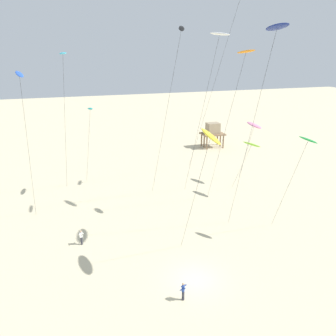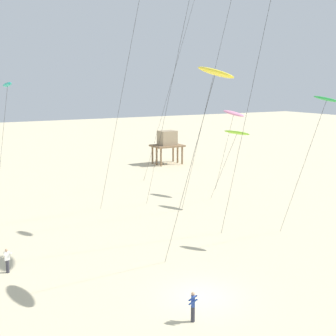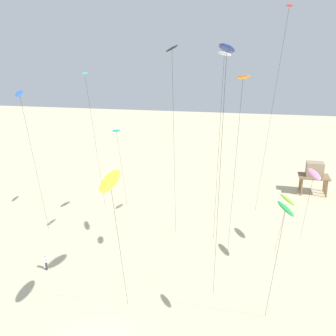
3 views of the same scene
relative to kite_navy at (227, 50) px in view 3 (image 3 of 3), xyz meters
name	(u,v)px [view 3 (image 3 of 3)]	position (x,y,z in m)	size (l,w,h in m)	color
kite_navy	(227,50)	(0.00, 0.00, 0.00)	(1.37, 6.65, 21.93)	navy
kite_green	(285,211)	(4.40, -0.60, -10.34)	(1.44, 4.55, 11.53)	green
kite_blue	(20,96)	(-22.18, 10.07, -4.35)	(1.30, 5.24, 17.68)	blue
kite_orange	(243,81)	(0.79, 6.48, -2.28)	(1.82, 7.25, 19.71)	orange
kite_lime	(287,200)	(5.48, 11.37, -13.91)	(1.81, 4.98, 7.82)	#8CD833
kite_yellow	(110,182)	(-7.18, -2.82, -8.47)	(1.27, 6.33, 13.52)	yellow
kite_black	(172,56)	(-5.67, 9.08, -0.29)	(1.86, 9.28, 22.13)	black
kite_red	(288,16)	(4.30, 15.42, 3.38)	(2.39, 12.56, 25.81)	red
kite_teal	(116,132)	(-14.87, 18.43, -9.28)	(1.25, 6.77, 12.50)	teal
kite_pink	(314,174)	(8.28, 15.62, -12.33)	(1.70, 4.06, 9.53)	pink
kite_white	(224,57)	(-1.05, 9.30, -0.43)	(2.07, 8.39, 21.53)	white
kite_cyan	(85,76)	(-17.72, 16.46, -2.56)	(1.67, 7.87, 19.31)	#33BFE0
kite_flyer_middle	(46,262)	(-17.89, 5.23, -20.46)	(0.62, 0.59, 1.67)	#33333D
stilt_house	(314,172)	(11.23, 35.94, -17.79)	(4.63, 3.49, 5.14)	#846647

